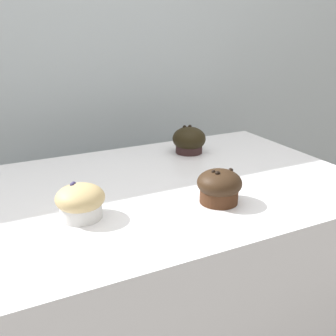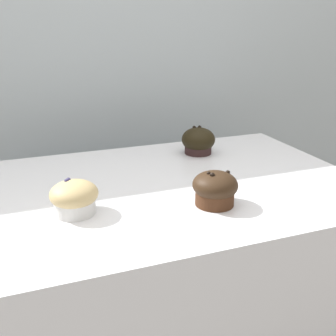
# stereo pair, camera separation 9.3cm
# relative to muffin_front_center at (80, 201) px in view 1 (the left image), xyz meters

# --- Properties ---
(wall_back) EXTENTS (3.20, 0.10, 1.80)m
(wall_back) POSITION_rel_muffin_front_center_xyz_m (0.21, 0.69, -0.07)
(wall_back) COLOR #A8B2B7
(wall_back) RESTS_ON ground
(muffin_front_center) EXTENTS (0.10, 0.10, 0.07)m
(muffin_front_center) POSITION_rel_muffin_front_center_xyz_m (0.00, 0.00, 0.00)
(muffin_front_center) COLOR silver
(muffin_front_center) RESTS_ON display_counter
(muffin_back_left) EXTENTS (0.10, 0.10, 0.08)m
(muffin_back_left) POSITION_rel_muffin_front_center_xyz_m (0.29, -0.06, 0.00)
(muffin_back_left) COLOR #422515
(muffin_back_left) RESTS_ON display_counter
(muffin_back_right) EXTENTS (0.10, 0.10, 0.08)m
(muffin_back_right) POSITION_rel_muffin_front_center_xyz_m (0.40, 0.28, 0.00)
(muffin_back_right) COLOR #2F1C1C
(muffin_back_right) RESTS_ON display_counter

